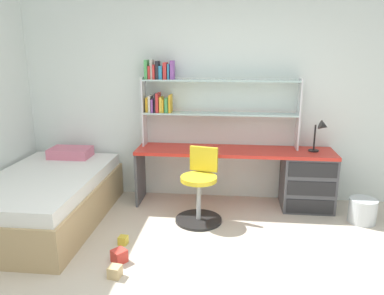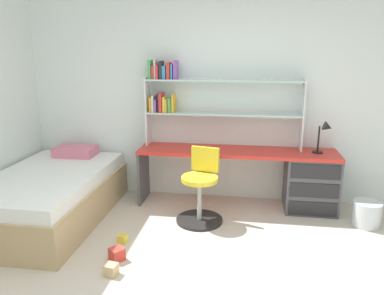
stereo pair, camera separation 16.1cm
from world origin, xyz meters
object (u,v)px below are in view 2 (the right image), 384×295
(toy_block_yellow_2, at_px, (122,239))
(bed_platform, at_px, (50,196))
(bookshelf_hutch, at_px, (199,96))
(desk, at_px, (290,177))
(swivel_chair, at_px, (200,193))
(toy_block_natural_1, at_px, (111,270))
(waste_bin, at_px, (367,214))
(desk_lamp, at_px, (325,132))
(toy_block_red_0, at_px, (117,254))

(toy_block_yellow_2, bearing_deg, bed_platform, 157.40)
(bookshelf_hutch, distance_m, toy_block_yellow_2, 1.88)
(desk, relative_size, swivel_chair, 2.89)
(bed_platform, distance_m, toy_block_natural_1, 1.44)
(waste_bin, bearing_deg, swivel_chair, -175.62)
(waste_bin, height_order, toy_block_natural_1, waste_bin)
(swivel_chair, relative_size, bed_platform, 0.42)
(desk, xyz_separation_m, desk_lamp, (0.35, -0.01, 0.56))
(bed_platform, relative_size, toy_block_yellow_2, 23.14)
(desk, distance_m, bookshelf_hutch, 1.46)
(desk_lamp, bearing_deg, toy_block_natural_1, -140.35)
(desk_lamp, distance_m, toy_block_yellow_2, 2.51)
(desk, distance_m, toy_block_yellow_2, 2.07)
(desk_lamp, height_order, toy_block_red_0, desk_lamp)
(desk_lamp, height_order, bed_platform, desk_lamp)
(swivel_chair, distance_m, bed_platform, 1.69)
(waste_bin, bearing_deg, toy_block_red_0, -156.39)
(desk_lamp, height_order, toy_block_yellow_2, desk_lamp)
(bookshelf_hutch, bearing_deg, desk, -6.84)
(swivel_chair, xyz_separation_m, toy_block_natural_1, (-0.62, -1.17, -0.28))
(waste_bin, distance_m, toy_block_red_0, 2.68)
(toy_block_yellow_2, bearing_deg, toy_block_natural_1, -80.95)
(desk, distance_m, waste_bin, 0.90)
(toy_block_natural_1, bearing_deg, swivel_chair, 62.17)
(swivel_chair, bearing_deg, toy_block_red_0, -124.74)
(desk, xyz_separation_m, toy_block_yellow_2, (-1.72, -1.11, -0.36))
(swivel_chair, xyz_separation_m, bed_platform, (-1.68, -0.21, -0.05))
(swivel_chair, height_order, bed_platform, swivel_chair)
(desk_lamp, bearing_deg, toy_block_yellow_2, -152.11)
(bookshelf_hutch, xyz_separation_m, toy_block_natural_1, (-0.51, -1.79, -1.27))
(bed_platform, height_order, toy_block_natural_1, bed_platform)
(waste_bin, xyz_separation_m, toy_block_natural_1, (-2.42, -1.30, -0.09))
(toy_block_natural_1, bearing_deg, toy_block_yellow_2, 99.05)
(bookshelf_hutch, relative_size, toy_block_yellow_2, 22.57)
(swivel_chair, xyz_separation_m, toy_block_yellow_2, (-0.70, -0.62, -0.29))
(swivel_chair, distance_m, toy_block_natural_1, 1.35)
(waste_bin, bearing_deg, desk_lamp, 142.51)
(toy_block_red_0, xyz_separation_m, toy_block_yellow_2, (-0.06, 0.31, -0.02))
(toy_block_natural_1, relative_size, toy_block_yellow_2, 1.21)
(bookshelf_hutch, distance_m, desk_lamp, 1.52)
(bed_platform, bearing_deg, bookshelf_hutch, 27.97)
(desk, xyz_separation_m, waste_bin, (0.79, -0.35, -0.26))
(waste_bin, relative_size, toy_block_red_0, 2.55)
(toy_block_natural_1, bearing_deg, bed_platform, 138.09)
(desk, bearing_deg, toy_block_yellow_2, -147.23)
(bed_platform, height_order, toy_block_yellow_2, bed_platform)
(desk_lamp, distance_m, toy_block_natural_1, 2.73)
(bed_platform, xyz_separation_m, waste_bin, (3.48, 0.35, -0.14))
(swivel_chair, bearing_deg, waste_bin, 4.38)
(bed_platform, xyz_separation_m, toy_block_natural_1, (1.06, -0.95, -0.22))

